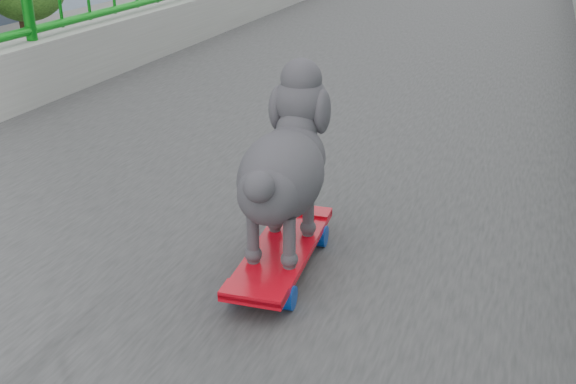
% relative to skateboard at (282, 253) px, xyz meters
% --- Properties ---
extents(railing, '(3.00, 24.00, 1.42)m').
position_rel_skateboard_xyz_m(railing, '(-0.41, 1.24, 0.16)').
color(railing, gray).
rests_on(railing, footbridge).
extents(skateboard, '(0.20, 0.56, 0.07)m').
position_rel_skateboard_xyz_m(skateboard, '(0.00, 0.00, 0.00)').
color(skateboard, red).
rests_on(skateboard, footbridge).
extents(poodle, '(0.24, 0.53, 0.44)m').
position_rel_skateboard_xyz_m(poodle, '(-0.00, 0.03, 0.25)').
color(poodle, '#272529').
rests_on(poodle, skateboard).
extents(car_2, '(2.37, 5.15, 1.43)m').
position_rel_skateboard_xyz_m(car_2, '(-12.81, 18.94, -6.34)').
color(car_2, '#9F9EA4').
rests_on(car_2, ground).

